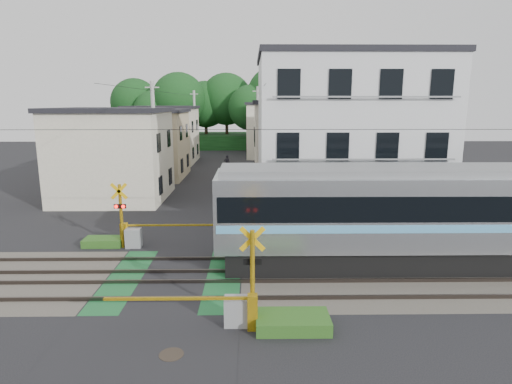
{
  "coord_description": "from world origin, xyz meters",
  "views": [
    {
      "loc": [
        2.95,
        -15.48,
        6.61
      ],
      "look_at": [
        3.22,
        5.0,
        2.34
      ],
      "focal_mm": 30.0,
      "sensor_mm": 36.0,
      "label": 1
    }
  ],
  "objects_px": {
    "commuter_train": "(461,214)",
    "crossing_signal_near": "(239,304)",
    "manhole_cover": "(171,355)",
    "apartment_block": "(345,137)",
    "crossing_signal_far": "(132,232)",
    "pedestrian": "(227,163)"
  },
  "relations": [
    {
      "from": "commuter_train",
      "to": "pedestrian",
      "type": "bearing_deg",
      "value": 113.29
    },
    {
      "from": "crossing_signal_near",
      "to": "apartment_block",
      "type": "height_order",
      "value": "apartment_block"
    },
    {
      "from": "crossing_signal_near",
      "to": "apartment_block",
      "type": "distance_m",
      "value": 14.95
    },
    {
      "from": "manhole_cover",
      "to": "crossing_signal_near",
      "type": "bearing_deg",
      "value": 40.27
    },
    {
      "from": "apartment_block",
      "to": "manhole_cover",
      "type": "distance_m",
      "value": 17.18
    },
    {
      "from": "commuter_train",
      "to": "crossing_signal_far",
      "type": "distance_m",
      "value": 14.37
    },
    {
      "from": "commuter_train",
      "to": "pedestrian",
      "type": "height_order",
      "value": "commuter_train"
    },
    {
      "from": "crossing_signal_near",
      "to": "crossing_signal_far",
      "type": "bearing_deg",
      "value": 125.29
    },
    {
      "from": "commuter_train",
      "to": "manhole_cover",
      "type": "height_order",
      "value": "commuter_train"
    },
    {
      "from": "crossing_signal_near",
      "to": "crossing_signal_far",
      "type": "relative_size",
      "value": 1.0
    },
    {
      "from": "crossing_signal_far",
      "to": "apartment_block",
      "type": "relative_size",
      "value": 0.46
    },
    {
      "from": "apartment_block",
      "to": "commuter_train",
      "type": "bearing_deg",
      "value": -70.15
    },
    {
      "from": "crossing_signal_far",
      "to": "pedestrian",
      "type": "distance_m",
      "value": 22.98
    },
    {
      "from": "apartment_block",
      "to": "crossing_signal_near",
      "type": "bearing_deg",
      "value": -114.22
    },
    {
      "from": "commuter_train",
      "to": "crossing_signal_near",
      "type": "bearing_deg",
      "value": -151.42
    },
    {
      "from": "crossing_signal_far",
      "to": "apartment_block",
      "type": "height_order",
      "value": "apartment_block"
    },
    {
      "from": "commuter_train",
      "to": "pedestrian",
      "type": "distance_m",
      "value": 27.48
    },
    {
      "from": "pedestrian",
      "to": "manhole_cover",
      "type": "bearing_deg",
      "value": 81.46
    },
    {
      "from": "commuter_train",
      "to": "crossing_signal_far",
      "type": "bearing_deg",
      "value": 170.11
    },
    {
      "from": "commuter_train",
      "to": "apartment_block",
      "type": "height_order",
      "value": "apartment_block"
    },
    {
      "from": "crossing_signal_near",
      "to": "commuter_train",
      "type": "bearing_deg",
      "value": 28.58
    },
    {
      "from": "crossing_signal_far",
      "to": "pedestrian",
      "type": "height_order",
      "value": "crossing_signal_far"
    }
  ]
}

